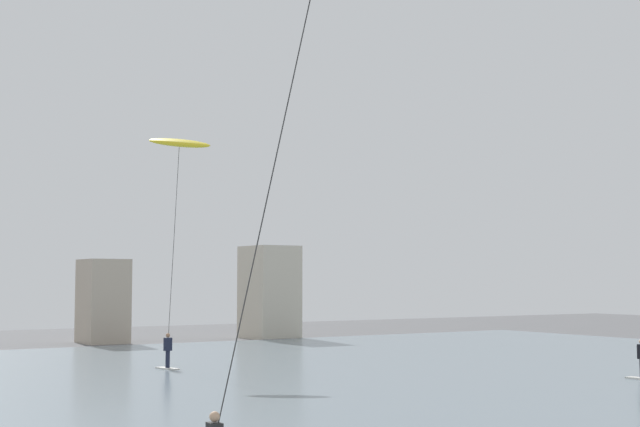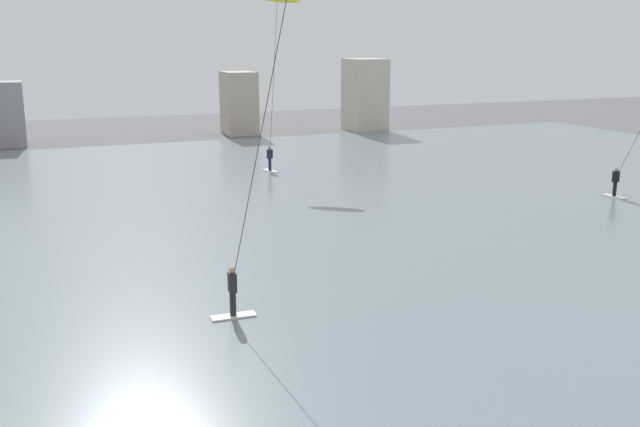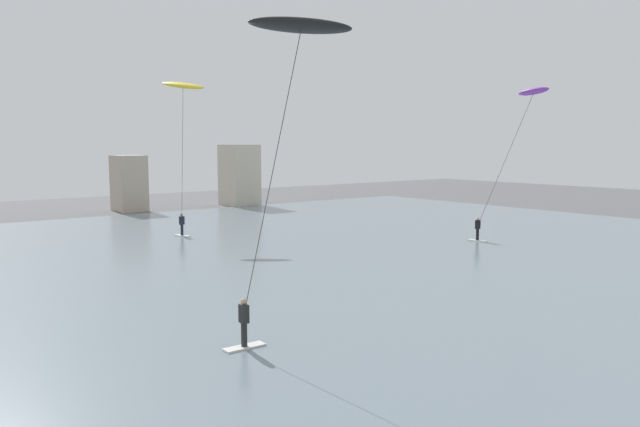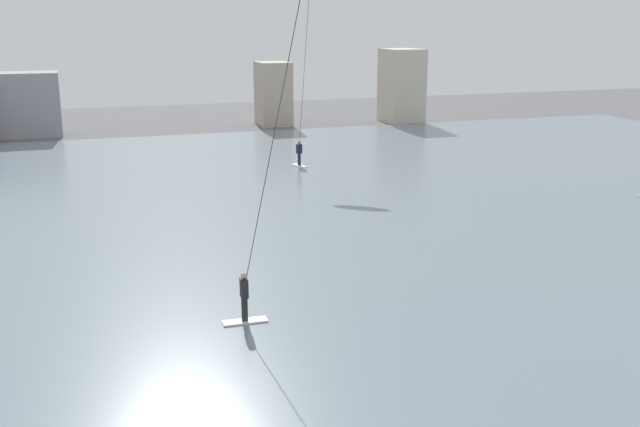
# 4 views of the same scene
# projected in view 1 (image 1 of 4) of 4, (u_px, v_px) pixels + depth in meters

# --- Properties ---
(water_bay) EXTENTS (84.00, 52.00, 0.10)m
(water_bay) POSITION_uv_depth(u_px,v_px,m) (130.00, 405.00, 30.01)
(water_bay) COLOR slate
(water_bay) RESTS_ON ground
(kitesurfer_yellow) EXTENTS (3.31, 4.56, 11.48)m
(kitesurfer_yellow) POSITION_uv_depth(u_px,v_px,m) (178.00, 160.00, 44.66)
(kitesurfer_yellow) COLOR silver
(kitesurfer_yellow) RESTS_ON water_bay
(kitesurfer_black) EXTENTS (4.15, 2.38, 10.55)m
(kitesurfer_black) POSITION_uv_depth(u_px,v_px,m) (307.00, 8.00, 17.55)
(kitesurfer_black) COLOR silver
(kitesurfer_black) RESTS_ON water_bay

